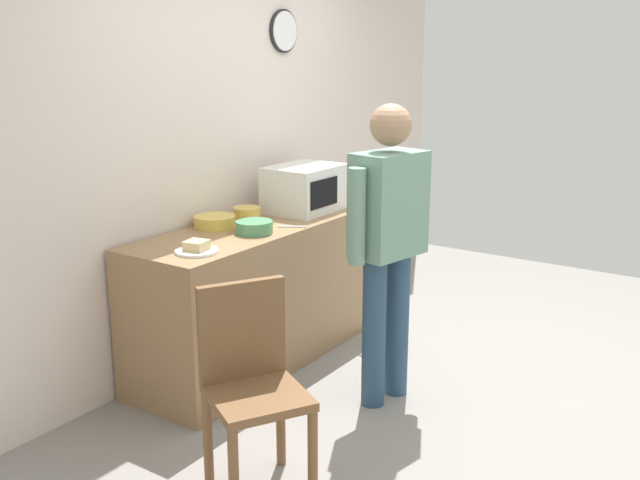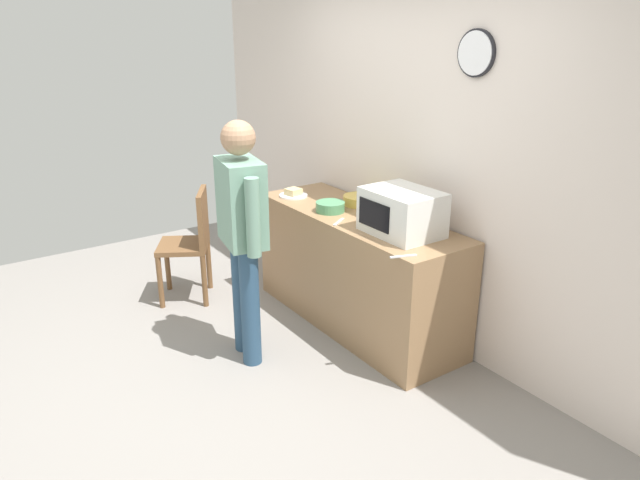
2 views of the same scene
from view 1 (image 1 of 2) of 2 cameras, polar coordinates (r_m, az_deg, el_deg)
name	(u,v)px [view 1 (image 1 of 2)]	position (r m, az deg, el deg)	size (l,w,h in m)	color
ground_plane	(446,397)	(4.33, 9.81, -11.97)	(6.00, 6.00, 0.00)	gray
back_wall	(226,148)	(4.78, -7.31, 7.08)	(5.40, 0.13, 2.60)	silver
kitchen_counter	(260,293)	(4.62, -4.69, -4.10)	(1.85, 0.62, 0.88)	#93704C
microwave	(305,188)	(4.84, -1.18, 4.04)	(0.50, 0.39, 0.30)	silver
sandwich_plate	(197,249)	(3.91, -9.58, -0.67)	(0.23, 0.23, 0.07)	white
salad_bowl	(254,227)	(4.28, -5.14, 1.01)	(0.22, 0.22, 0.07)	#4C8E60
cereal_bowl	(247,213)	(4.63, -5.72, 2.08)	(0.17, 0.17, 0.08)	gold
mixing_bowl	(215,222)	(4.45, -8.20, 1.44)	(0.25, 0.25, 0.07)	gold
fork_utensil	(293,227)	(4.41, -2.15, 1.05)	(0.17, 0.02, 0.01)	silver
spoon_utensil	(365,206)	(4.99, 3.49, 2.63)	(0.17, 0.02, 0.01)	silver
person_standing	(388,233)	(3.94, 5.32, 0.56)	(0.58, 0.31, 1.65)	navy
wooden_chair	(251,379)	(3.28, -5.37, -10.71)	(0.55, 0.55, 0.94)	brown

